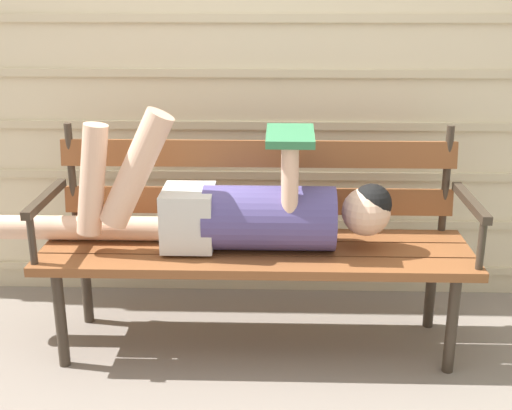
{
  "coord_description": "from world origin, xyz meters",
  "views": [
    {
      "loc": [
        0.07,
        -2.41,
        1.44
      ],
      "look_at": [
        0.0,
        0.06,
        0.61
      ],
      "focal_mm": 47.0,
      "sensor_mm": 36.0,
      "label": 1
    }
  ],
  "objects": [
    {
      "name": "reclining_person",
      "position": [
        -0.1,
        0.06,
        0.59
      ],
      "size": [
        1.73,
        0.25,
        0.57
      ],
      "color": "#514784"
    },
    {
      "name": "park_bench",
      "position": [
        -0.0,
        0.13,
        0.48
      ],
      "size": [
        1.71,
        0.48,
        0.89
      ],
      "color": "brown",
      "rests_on": "ground"
    },
    {
      "name": "ground_plane",
      "position": [
        0.0,
        0.0,
        0.0
      ],
      "size": [
        12.0,
        12.0,
        0.0
      ],
      "primitive_type": "plane",
      "color": "gray"
    },
    {
      "name": "house_siding",
      "position": [
        0.0,
        0.61,
        1.06
      ],
      "size": [
        4.11,
        0.08,
        2.11
      ],
      "color": "beige",
      "rests_on": "ground"
    }
  ]
}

